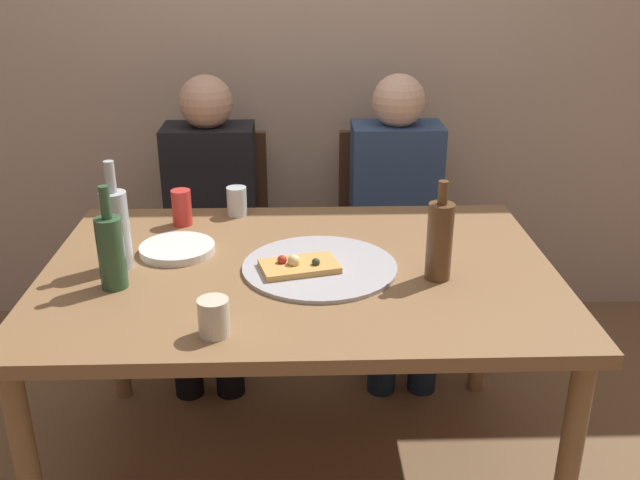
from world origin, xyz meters
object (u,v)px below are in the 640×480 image
pizza_tray (321,267)px  tumbler_near (215,317)px  wine_bottle (113,250)px  chair_left (216,228)px  tumbler_far (238,201)px  chair_right (392,226)px  guest_in_beanie (398,210)px  plate_stack (179,249)px  soda_can (183,207)px  dining_table (301,289)px  pizza_slice_last (301,265)px  beer_bottle (118,228)px  guest_in_sweater (211,212)px  water_bottle (441,240)px

pizza_tray → tumbler_near: (-0.27, -0.37, 0.04)m
wine_bottle → chair_left: (0.16, 1.03, -0.35)m
tumbler_far → chair_right: size_ratio=0.11×
guest_in_beanie → plate_stack: bearing=39.9°
chair_right → soda_can: bearing=35.2°
tumbler_far → dining_table: bearing=-64.0°
pizza_slice_last → plate_stack: pizza_slice_last is taller
chair_left → pizza_slice_last: bearing=110.5°
plate_stack → chair_left: bearing=88.5°
dining_table → pizza_tray: pizza_tray is taller
soda_can → plate_stack: bearing=-85.7°
tumbler_far → guest_in_beanie: bearing=27.6°
dining_table → tumbler_near: 0.46m
soda_can → chair_left: size_ratio=0.14×
wine_bottle → chair_left: bearing=81.3°
guest_in_beanie → beer_bottle: bearing=39.2°
soda_can → chair_left: (0.04, 0.56, -0.30)m
tumbler_far → pizza_tray: bearing=-59.1°
dining_table → pizza_slice_last: (0.00, -0.04, 0.10)m
tumbler_near → plate_stack: (-0.17, 0.50, -0.04)m
chair_left → guest_in_beanie: bearing=168.6°
plate_stack → chair_right: 1.14m
guest_in_sweater → tumbler_near: bearing=97.3°
beer_bottle → tumbler_near: (0.32, -0.40, -0.08)m
soda_can → guest_in_sweater: (0.04, 0.41, -0.17)m
dining_table → beer_bottle: bearing=178.9°
water_bottle → beer_bottle: bearing=173.9°
chair_right → guest_in_beanie: size_ratio=0.77×
wine_bottle → chair_right: wine_bottle is taller
tumbler_far → chair_left: chair_left is taller
water_bottle → tumbler_near: 0.68m
beer_bottle → chair_right: bearing=44.4°
chair_left → wine_bottle: bearing=81.3°
wine_bottle → guest_in_sweater: bearing=79.8°
water_bottle → chair_right: water_bottle is taller
wine_bottle → plate_stack: 0.29m
pizza_slice_last → soda_can: size_ratio=2.01×
tumbler_far → soda_can: (-0.18, -0.09, 0.01)m
plate_stack → pizza_slice_last: bearing=-22.8°
chair_right → plate_stack: bearing=45.9°
tumbler_far → water_bottle: bearing=-41.1°
beer_bottle → pizza_slice_last: bearing=-5.7°
plate_stack → chair_left: (0.02, 0.80, -0.25)m
beer_bottle → guest_in_sweater: bearing=77.2°
plate_stack → dining_table: bearing=-17.3°
tumbler_far → soda_can: 0.20m
pizza_tray → tumbler_far: bearing=120.9°
dining_table → pizza_slice_last: 0.11m
pizza_slice_last → tumbler_far: (-0.22, 0.48, 0.03)m
chair_right → tumbler_near: bearing=65.1°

